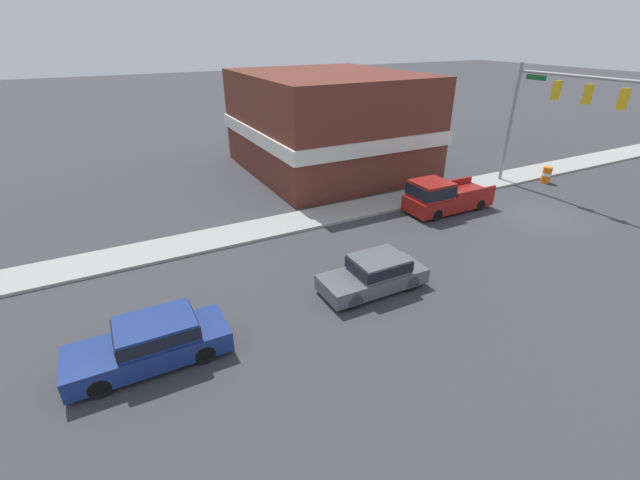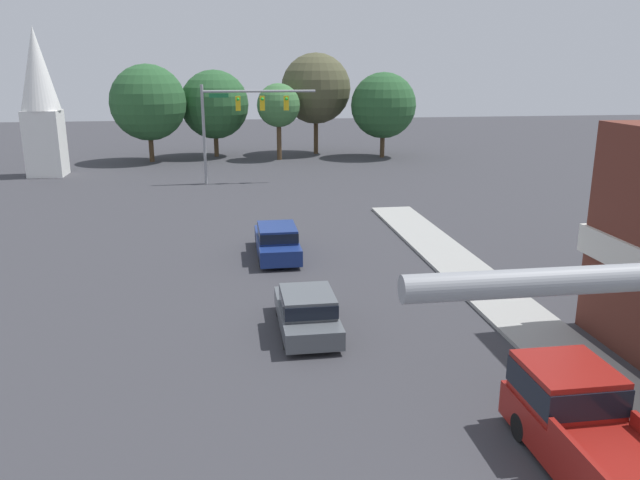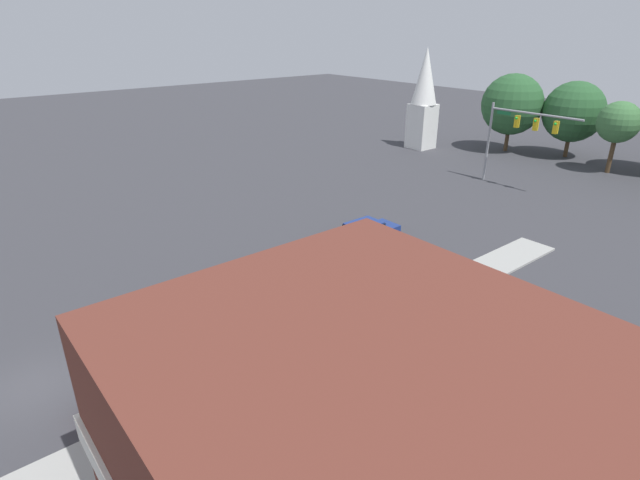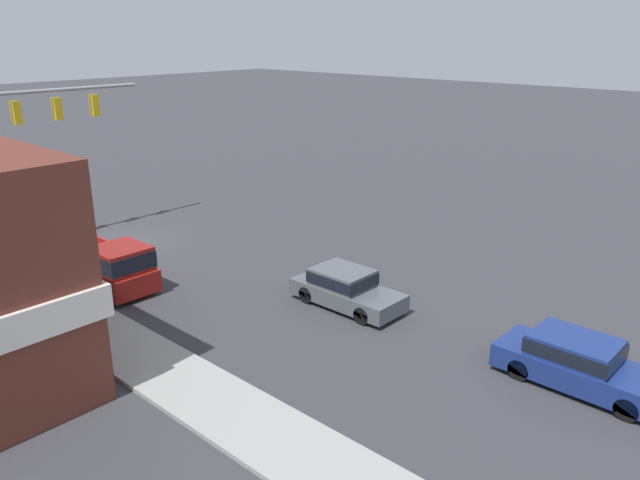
% 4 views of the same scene
% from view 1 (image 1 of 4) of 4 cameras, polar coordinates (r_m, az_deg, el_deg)
% --- Properties ---
extents(ground_plane, '(200.00, 200.00, 0.00)m').
position_cam_1_polar(ground_plane, '(27.22, 27.30, 2.73)').
color(ground_plane, '#38383D').
extents(sidewalk_curb, '(2.40, 60.00, 0.14)m').
position_cam_1_polar(sidewalk_curb, '(30.50, 18.92, 6.78)').
color(sidewalk_curb, '#9E9E99').
rests_on(sidewalk_curb, ground).
extents(near_signal_assembly, '(8.96, 0.49, 7.69)m').
position_cam_1_polar(near_signal_assembly, '(29.82, 29.16, 15.85)').
color(near_signal_assembly, gray).
rests_on(near_signal_assembly, ground).
extents(car_lead, '(1.82, 4.36, 1.42)m').
position_cam_1_polar(car_lead, '(17.41, 7.36, -4.35)').
color(car_lead, black).
rests_on(car_lead, ground).
extents(car_second_ahead, '(1.83, 4.90, 1.50)m').
position_cam_1_polar(car_second_ahead, '(14.73, -21.51, -12.46)').
color(car_second_ahead, black).
rests_on(car_second_ahead, ground).
extents(pickup_truck_parked, '(2.01, 5.24, 1.95)m').
position_cam_1_polar(pickup_truck_parked, '(25.60, 15.95, 5.66)').
color(pickup_truck_parked, black).
rests_on(pickup_truck_parked, ground).
extents(construction_barrel, '(0.61, 0.61, 1.11)m').
position_cam_1_polar(construction_barrel, '(33.49, 27.97, 7.69)').
color(construction_barrel, orange).
rests_on(construction_barrel, ground).
extents(corner_brick_building, '(13.30, 11.59, 6.87)m').
position_cam_1_polar(corner_brick_building, '(32.27, 1.07, 15.32)').
color(corner_brick_building, brown).
rests_on(corner_brick_building, ground).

